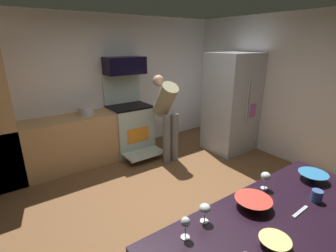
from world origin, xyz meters
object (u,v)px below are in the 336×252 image
Objects in this scene: mixing_bowl_small at (274,243)px; mixing_bowl_prep at (253,203)px; microwave at (125,66)px; mixing_bowl_large at (313,177)px; wine_glass_far at (205,209)px; wine_glass_mid at (186,223)px; refrigerator at (231,103)px; mug_tea at (317,196)px; stock_pot at (86,111)px; wine_glass_extra at (266,177)px; person_cook at (167,112)px; oven_range at (130,127)px.

mixing_bowl_prep is (0.22, 0.32, 0.01)m from mixing_bowl_small.
microwave is at bearing 79.97° from mixing_bowl_prep.
mixing_bowl_large is 0.90× the size of mixing_bowl_prep.
mixing_bowl_small is 0.47m from wine_glass_far.
wine_glass_mid is (-0.63, 0.05, 0.08)m from mixing_bowl_prep.
mug_tea is (-1.85, -2.49, -0.02)m from refrigerator.
refrigerator is 2.76m from stock_pot.
wine_glass_mid is 1.00× the size of wine_glass_extra.
person_cook is at bearing -30.97° from stock_pot.
mixing_bowl_large is (-0.20, -2.64, 0.02)m from person_cook.
person_cook is at bearing 57.31° from wine_glass_mid.
oven_range is 5.69× the size of stock_pot.
mixing_bowl_prep is at bearing 174.67° from mixing_bowl_large.
person_cook is 2.98m from wine_glass_mid.
mixing_bowl_small is 1.24× the size of wine_glass_mid.
stock_pot is at bearing 157.73° from refrigerator.
wine_glass_mid reaches higher than mixing_bowl_small.
mug_tea reaches higher than mixing_bowl_small.
mug_tea is at bearing -27.36° from mixing_bowl_prep.
refrigerator is at bearing 56.29° from mixing_bowl_large.
person_cook is 5.74× the size of stock_pot.
mixing_bowl_prep is at bearing -136.06° from refrigerator.
wine_glass_mid is at bearing -168.92° from wine_glass_far.
mixing_bowl_small is at bearing -102.42° from microwave.
wine_glass_mid is at bearing -177.14° from wine_glass_extra.
wine_glass_extra is at bearing 0.45° from wine_glass_far.
person_cook is 2.86m from mug_tea.
refrigerator is 7.52× the size of mixing_bowl_large.
wine_glass_extra is at bearing 117.47° from mug_tea.
refrigerator is at bearing 38.01° from wine_glass_far.
person_cook is 9.78× the size of wine_glass_extra.
wine_glass_far is (-1.02, -3.27, -0.69)m from microwave.
mixing_bowl_prep is 2.97× the size of mug_tea.
mug_tea is (-0.30, -0.18, 0.01)m from mixing_bowl_large.
mixing_bowl_prep is 1.79× the size of wine_glass_extra.
wine_glass_mid reaches higher than mixing_bowl_large.
refrigerator is 13.26× the size of wine_glass_far.
refrigerator is at bearing 36.52° from wine_glass_mid.
oven_range is 3.55m from mug_tea.
mixing_bowl_small is 0.70m from mug_tea.
microwave is 1.19m from person_cook.
oven_range reaches higher than mixing_bowl_small.
person_cook is 5.47× the size of mixing_bowl_prep.
stock_pot reaches higher than mug_tea.
stock_pot is at bearing -174.46° from microwave.
person_cook is 2.84m from wine_glass_far.
mixing_bowl_prep is at bearing -161.39° from wine_glass_extra.
mixing_bowl_large is 2.68× the size of mug_tea.
person_cook is 6.06× the size of mixing_bowl_large.
mixing_bowl_large is (-1.54, -2.32, -0.03)m from refrigerator.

